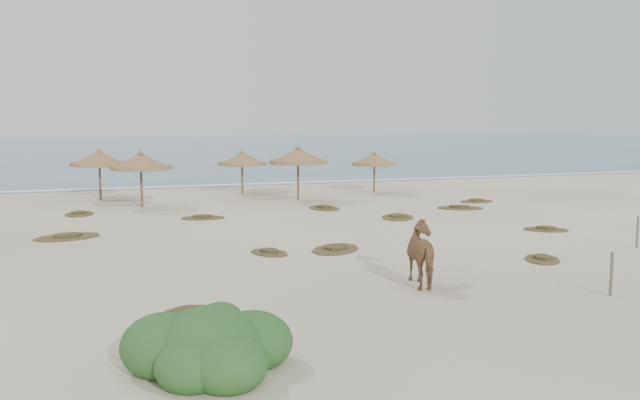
# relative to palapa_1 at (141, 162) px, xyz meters

# --- Properties ---
(ground) EXTENTS (160.00, 160.00, 0.00)m
(ground) POSITION_rel_palapa_1_xyz_m (6.07, -16.28, -2.30)
(ground) COLOR beige
(ground) RESTS_ON ground
(ocean) EXTENTS (200.00, 100.00, 0.01)m
(ocean) POSITION_rel_palapa_1_xyz_m (6.07, 58.72, -2.30)
(ocean) COLOR #265A74
(ocean) RESTS_ON ground
(foam_line) EXTENTS (70.00, 0.60, 0.01)m
(foam_line) POSITION_rel_palapa_1_xyz_m (6.07, 9.72, -2.30)
(foam_line) COLOR white
(foam_line) RESTS_ON ground
(palapa_1) EXTENTS (3.41, 3.41, 2.97)m
(palapa_1) POSITION_rel_palapa_1_xyz_m (0.00, 0.00, 0.00)
(palapa_1) COLOR brown
(palapa_1) RESTS_ON ground
(palapa_2) EXTENTS (3.83, 3.83, 2.93)m
(palapa_2) POSITION_rel_palapa_1_xyz_m (-1.96, 3.72, -0.03)
(palapa_2) COLOR brown
(palapa_2) RESTS_ON ground
(palapa_3) EXTENTS (3.55, 3.55, 2.70)m
(palapa_3) POSITION_rel_palapa_1_xyz_m (6.07, 3.78, -0.21)
(palapa_3) COLOR brown
(palapa_3) RESTS_ON ground
(palapa_4) EXTENTS (3.92, 3.92, 3.09)m
(palapa_4) POSITION_rel_palapa_1_xyz_m (8.51, 0.41, 0.10)
(palapa_4) COLOR brown
(palapa_4) RESTS_ON ground
(palapa_5) EXTENTS (3.33, 3.33, 2.55)m
(palapa_5) POSITION_rel_palapa_1_xyz_m (13.93, 2.45, -0.32)
(palapa_5) COLOR brown
(palapa_5) RESTS_ON ground
(horse) EXTENTS (1.23, 2.21, 1.78)m
(horse) POSITION_rel_palapa_1_xyz_m (6.27, -19.71, -1.41)
(horse) COLOR #906041
(horse) RESTS_ON ground
(fence_post_near) EXTENTS (0.10, 0.10, 1.18)m
(fence_post_near) POSITION_rel_palapa_1_xyz_m (10.40, -22.30, -1.71)
(fence_post_near) COLOR brown
(fence_post_near) RESTS_ON ground
(fence_post_far) EXTENTS (0.10, 0.10, 1.14)m
(fence_post_far) POSITION_rel_palapa_1_xyz_m (16.00, -17.06, -1.73)
(fence_post_far) COLOR brown
(fence_post_far) RESTS_ON ground
(bush) EXTENTS (3.27, 2.88, 1.46)m
(bush) POSITION_rel_palapa_1_xyz_m (-0.62, -24.57, -1.82)
(bush) COLOR #315A26
(bush) RESTS_ON ground
(scrub_1) EXTENTS (2.98, 2.44, 0.16)m
(scrub_1) POSITION_rel_palapa_1_xyz_m (-3.47, -8.47, -2.25)
(scrub_1) COLOR brown
(scrub_1) RESTS_ON ground
(scrub_2) EXTENTS (1.56, 1.89, 0.16)m
(scrub_2) POSITION_rel_palapa_1_xyz_m (3.21, -13.95, -2.25)
(scrub_2) COLOR brown
(scrub_2) RESTS_ON ground
(scrub_3) EXTENTS (2.31, 2.65, 0.16)m
(scrub_3) POSITION_rel_palapa_1_xyz_m (10.90, -7.68, -2.25)
(scrub_3) COLOR brown
(scrub_3) RESTS_ON ground
(scrub_4) EXTENTS (2.15, 1.94, 0.16)m
(scrub_4) POSITION_rel_palapa_1_xyz_m (15.25, -12.78, -2.25)
(scrub_4) COLOR brown
(scrub_4) RESTS_ON ground
(scrub_5) EXTENTS (2.71, 2.27, 0.16)m
(scrub_5) POSITION_rel_palapa_1_xyz_m (15.23, -5.70, -2.25)
(scrub_5) COLOR brown
(scrub_5) RESTS_ON ground
(scrub_6) EXTENTS (1.61, 2.19, 0.16)m
(scrub_6) POSITION_rel_palapa_1_xyz_m (-3.07, -1.98, -2.25)
(scrub_6) COLOR brown
(scrub_6) RESTS_ON ground
(scrub_7) EXTENTS (1.64, 2.30, 0.16)m
(scrub_7) POSITION_rel_palapa_1_xyz_m (8.68, -3.62, -2.25)
(scrub_7) COLOR brown
(scrub_7) RESTS_ON ground
(scrub_9) EXTENTS (2.67, 2.73, 0.16)m
(scrub_9) POSITION_rel_palapa_1_xyz_m (5.59, -14.06, -2.25)
(scrub_9) COLOR brown
(scrub_9) RESTS_ON ground
(scrub_10) EXTENTS (1.96, 1.31, 0.16)m
(scrub_10) POSITION_rel_palapa_1_xyz_m (17.42, -3.60, -2.25)
(scrub_10) COLOR brown
(scrub_10) RESTS_ON ground
(scrub_11) EXTENTS (1.97, 1.90, 0.16)m
(scrub_11) POSITION_rel_palapa_1_xyz_m (-0.56, -20.58, -2.25)
(scrub_11) COLOR brown
(scrub_11) RESTS_ON ground
(scrub_12) EXTENTS (1.79, 2.03, 0.16)m
(scrub_12) POSITION_rel_palapa_1_xyz_m (11.46, -17.84, -2.25)
(scrub_12) COLOR brown
(scrub_12) RESTS_ON ground
(scrub_13) EXTENTS (2.17, 1.58, 0.16)m
(scrub_13) POSITION_rel_palapa_1_xyz_m (2.33, -5.04, -2.25)
(scrub_13) COLOR brown
(scrub_13) RESTS_ON ground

